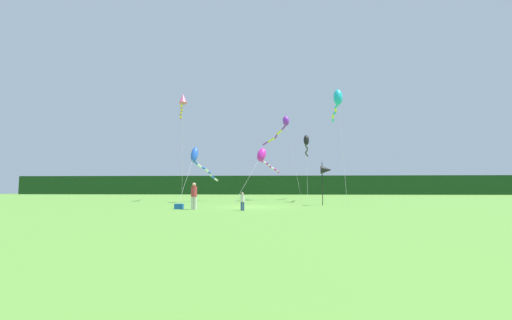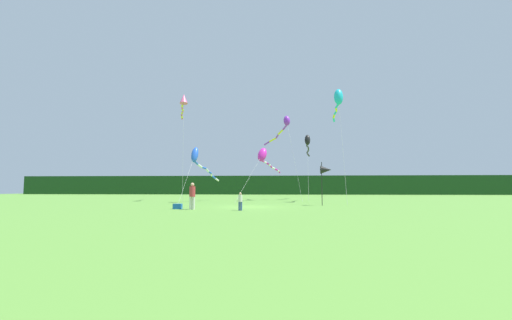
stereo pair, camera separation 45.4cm
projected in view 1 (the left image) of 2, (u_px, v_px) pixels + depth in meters
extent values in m
plane|color=#5B9338|center=(251.00, 207.00, 25.61)|extent=(120.00, 120.00, 0.00)
cube|color=#193D19|center=(267.00, 185.00, 70.54)|extent=(108.00, 2.44, 3.93)
cylinder|color=silver|center=(192.00, 203.00, 22.72)|extent=(0.18, 0.18, 0.87)
cylinder|color=silver|center=(195.00, 203.00, 22.71)|extent=(0.18, 0.18, 0.87)
cylinder|color=#B23338|center=(194.00, 192.00, 22.78)|extent=(0.40, 0.40, 0.69)
sphere|color=tan|center=(194.00, 185.00, 22.82)|extent=(0.25, 0.25, 0.25)
cylinder|color=#334C8C|center=(241.00, 206.00, 21.64)|extent=(0.12, 0.12, 0.56)
cylinder|color=#334C8C|center=(243.00, 206.00, 21.64)|extent=(0.12, 0.12, 0.56)
cylinder|color=silver|center=(242.00, 198.00, 21.68)|extent=(0.26, 0.26, 0.45)
sphere|color=tan|center=(243.00, 194.00, 21.71)|extent=(0.16, 0.16, 0.16)
cube|color=#1959B2|center=(179.00, 206.00, 23.12)|extent=(0.59, 0.39, 0.37)
cylinder|color=black|center=(322.00, 184.00, 27.95)|extent=(0.06, 0.06, 3.62)
cone|color=black|center=(326.00, 170.00, 28.02)|extent=(0.90, 0.70, 0.70)
cylinder|color=#B2B2B2|center=(342.00, 147.00, 31.87)|extent=(0.15, 4.09, 10.75)
ellipsoid|color=#1EB7CC|center=(338.00, 97.00, 34.33)|extent=(0.96, 1.34, 1.89)
cylinder|color=#1EB7CC|center=(337.00, 106.00, 34.64)|extent=(0.36, 0.84, 0.43)
cylinder|color=yellow|center=(336.00, 110.00, 35.35)|extent=(0.37, 0.83, 0.40)
cylinder|color=#1EB7CC|center=(335.00, 113.00, 36.08)|extent=(0.28, 0.81, 0.35)
cylinder|color=yellow|center=(333.00, 116.00, 36.81)|extent=(0.21, 0.82, 0.43)
cylinder|color=#1EB7CC|center=(333.00, 120.00, 37.53)|extent=(0.39, 0.84, 0.45)
cylinder|color=#B2B2B2|center=(294.00, 159.00, 37.25)|extent=(1.56, 3.10, 9.29)
ellipsoid|color=purple|center=(286.00, 121.00, 39.21)|extent=(1.13, 1.29, 1.36)
cylinder|color=purple|center=(284.00, 127.00, 39.81)|extent=(0.63, 1.40, 0.53)
cylinder|color=yellow|center=(280.00, 132.00, 41.07)|extent=(0.78, 1.36, 0.55)
cylinder|color=purple|center=(276.00, 136.00, 42.34)|extent=(0.49, 1.41, 0.48)
cylinder|color=yellow|center=(272.00, 140.00, 43.52)|extent=(1.07, 1.19, 0.51)
cylinder|color=purple|center=(266.00, 143.00, 44.63)|extent=(0.92, 1.28, 0.47)
cylinder|color=#B2B2B2|center=(307.00, 169.00, 39.16)|extent=(0.26, 3.57, 7.33)
ellipsoid|color=black|center=(306.00, 140.00, 41.21)|extent=(0.74, 1.06, 1.49)
cylinder|color=black|center=(306.00, 145.00, 41.43)|extent=(0.23, 0.60, 0.31)
cylinder|color=black|center=(306.00, 146.00, 41.95)|extent=(0.36, 0.61, 0.28)
cylinder|color=black|center=(307.00, 148.00, 42.46)|extent=(0.30, 0.63, 0.35)
cylinder|color=black|center=(307.00, 149.00, 42.98)|extent=(0.24, 0.58, 0.27)
cylinder|color=black|center=(307.00, 150.00, 43.51)|extent=(0.22, 0.58, 0.28)
cylinder|color=black|center=(306.00, 152.00, 44.05)|extent=(0.28, 0.61, 0.32)
cylinder|color=black|center=(306.00, 153.00, 44.57)|extent=(0.27, 0.62, 0.34)
cylinder|color=black|center=(306.00, 154.00, 45.08)|extent=(0.37, 0.62, 0.31)
cylinder|color=black|center=(307.00, 155.00, 45.59)|extent=(0.33, 0.60, 0.26)
cylinder|color=#B2B2B2|center=(249.00, 177.00, 35.09)|extent=(2.45, 4.74, 5.18)
ellipsoid|color=#E026B2|center=(262.00, 155.00, 37.58)|extent=(1.60, 1.85, 1.92)
cylinder|color=#E026B2|center=(262.00, 161.00, 37.77)|extent=(0.34, 0.58, 0.25)
cylinder|color=white|center=(264.00, 162.00, 38.24)|extent=(0.43, 0.60, 0.30)
cylinder|color=#E026B2|center=(266.00, 163.00, 38.69)|extent=(0.45, 0.60, 0.32)
cylinder|color=white|center=(268.00, 165.00, 39.14)|extent=(0.37, 0.61, 0.31)
cylinder|color=#E026B2|center=(270.00, 166.00, 39.62)|extent=(0.38, 0.63, 0.37)
cylinder|color=white|center=(272.00, 168.00, 40.04)|extent=(0.54, 0.57, 0.35)
cylinder|color=#E026B2|center=(275.00, 169.00, 40.42)|extent=(0.52, 0.59, 0.34)
cylinder|color=white|center=(277.00, 171.00, 40.86)|extent=(0.34, 0.60, 0.29)
cylinder|color=#E026B2|center=(278.00, 172.00, 41.35)|extent=(0.34, 0.62, 0.35)
cylinder|color=#B2B2B2|center=(182.00, 148.00, 35.01)|extent=(0.68, 2.06, 11.19)
cone|color=#E5598C|center=(183.00, 98.00, 36.50)|extent=(1.14, 1.26, 1.25)
cylinder|color=#E5598C|center=(182.00, 103.00, 36.68)|extent=(0.43, 0.54, 0.27)
cylinder|color=yellow|center=(182.00, 105.00, 37.11)|extent=(0.40, 0.57, 0.33)
cylinder|color=#E5598C|center=(181.00, 107.00, 37.56)|extent=(0.34, 0.57, 0.33)
cylinder|color=yellow|center=(182.00, 109.00, 38.03)|extent=(0.24, 0.53, 0.28)
cylinder|color=#E5598C|center=(182.00, 111.00, 38.49)|extent=(0.38, 0.55, 0.25)
cylinder|color=yellow|center=(181.00, 112.00, 38.94)|extent=(0.40, 0.55, 0.27)
cylinder|color=#E5598C|center=(181.00, 114.00, 39.38)|extent=(0.39, 0.58, 0.35)
cylinder|color=yellow|center=(181.00, 116.00, 39.84)|extent=(0.29, 0.57, 0.35)
cylinder|color=#E5598C|center=(181.00, 118.00, 40.31)|extent=(0.34, 0.54, 0.26)
cylinder|color=#B2B2B2|center=(187.00, 178.00, 31.21)|extent=(0.44, 3.87, 4.78)
ellipsoid|color=blue|center=(194.00, 155.00, 33.30)|extent=(0.82, 1.33, 1.81)
cylinder|color=blue|center=(196.00, 163.00, 33.67)|extent=(0.28, 0.93, 0.41)
cylinder|color=white|center=(199.00, 166.00, 34.49)|extent=(0.44, 0.95, 0.45)
cylinder|color=blue|center=(203.00, 168.00, 35.29)|extent=(0.44, 0.91, 0.29)
cylinder|color=white|center=(206.00, 170.00, 36.11)|extent=(0.32, 0.95, 0.48)
cylinder|color=blue|center=(209.00, 172.00, 36.94)|extent=(0.32, 0.92, 0.36)
cylinder|color=white|center=(211.00, 174.00, 37.78)|extent=(0.32, 0.94, 0.42)
cylinder|color=blue|center=(213.00, 177.00, 38.60)|extent=(0.44, 0.95, 0.48)
cylinder|color=white|center=(216.00, 179.00, 39.40)|extent=(0.43, 0.94, 0.44)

